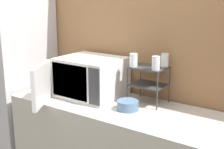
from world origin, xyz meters
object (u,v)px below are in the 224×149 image
object	(u,v)px
dish_rack	(149,77)
glass_back_right	(165,60)
glass_front_right	(156,63)
glass_front_left	(134,60)
microwave	(89,77)
bowl	(128,105)
refrigerator	(12,78)

from	to	relation	value
dish_rack	glass_back_right	bearing A→B (deg)	35.42
glass_back_right	glass_front_right	distance (m)	0.13
dish_rack	glass_front_left	xyz separation A→B (m)	(-0.10, -0.07, 0.13)
microwave	glass_back_right	distance (m)	0.65
bowl	refrigerator	world-z (taller)	refrigerator
microwave	bowl	bearing A→B (deg)	-12.04
dish_rack	glass_front_left	distance (m)	0.18
dish_rack	refrigerator	xyz separation A→B (m)	(-1.45, -0.19, -0.19)
microwave	glass_front_left	size ratio (longest dim) A/B	7.70
glass_back_right	refrigerator	xyz separation A→B (m)	(-1.54, -0.26, -0.33)
dish_rack	glass_back_right	world-z (taller)	glass_back_right
microwave	dish_rack	world-z (taller)	microwave
glass_front_right	refrigerator	size ratio (longest dim) A/B	0.06
glass_front_right	refrigerator	distance (m)	1.58
glass_front_left	bowl	distance (m)	0.35
glass_front_left	refrigerator	xyz separation A→B (m)	(-1.35, -0.12, -0.33)
glass_front_right	glass_back_right	bearing A→B (deg)	87.10
glass_back_right	glass_front_right	xyz separation A→B (m)	(-0.01, -0.13, 0.00)
bowl	glass_back_right	bearing A→B (deg)	63.36
glass_front_right	bowl	bearing A→B (deg)	-131.27
dish_rack	glass_front_left	world-z (taller)	glass_front_left
microwave	glass_front_left	bearing A→B (deg)	9.16
glass_back_right	dish_rack	bearing A→B (deg)	-144.58
glass_front_left	glass_back_right	distance (m)	0.24
dish_rack	glass_front_right	size ratio (longest dim) A/B	2.86
glass_back_right	refrigerator	distance (m)	1.60
microwave	glass_back_right	world-z (taller)	glass_back_right
bowl	glass_front_right	bearing A→B (deg)	48.73
glass_front_left	bowl	world-z (taller)	glass_front_left
refrigerator	glass_front_left	bearing A→B (deg)	5.14
glass_front_left	refrigerator	size ratio (longest dim) A/B	0.06
glass_front_left	glass_back_right	xyz separation A→B (m)	(0.20, 0.14, 0.00)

